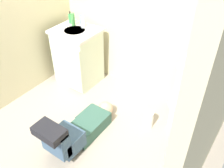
{
  "coord_description": "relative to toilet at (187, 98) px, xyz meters",
  "views": [
    {
      "loc": [
        1.37,
        -1.6,
        2.23
      ],
      "look_at": [
        0.03,
        0.31,
        0.45
      ],
      "focal_mm": 39.64,
      "sensor_mm": 36.0,
      "label": 1
    }
  ],
  "objects": [
    {
      "name": "person_plumber",
      "position": [
        -0.84,
        -0.97,
        -0.19
      ],
      "size": [
        0.39,
        1.06,
        0.52
      ],
      "color": "#33594C",
      "rests_on": "ground_plane"
    },
    {
      "name": "bottle_clear",
      "position": [
        -1.56,
        0.04,
        0.53
      ],
      "size": [
        0.05,
        0.05,
        0.15
      ],
      "primitive_type": "cylinder",
      "color": "silver",
      "rests_on": "vanity_cabinet"
    },
    {
      "name": "paper_towel_roll",
      "position": [
        -0.3,
        -0.32,
        -0.25
      ],
      "size": [
        0.11,
        0.11,
        0.23
      ],
      "primitive_type": "cylinder",
      "color": "white",
      "rests_on": "ground_plane"
    },
    {
      "name": "tissue_box",
      "position": [
        -0.05,
        0.09,
        0.43
      ],
      "size": [
        0.22,
        0.11,
        0.1
      ],
      "primitive_type": "cube",
      "color": "silver",
      "rests_on": "toilet"
    },
    {
      "name": "wall_left",
      "position": [
        -2.06,
        -0.67,
        0.83
      ],
      "size": [
        0.08,
        1.91,
        2.4
      ],
      "primitive_type": "cube",
      "color": "beige",
      "rests_on": "ground_plane"
    },
    {
      "name": "toilet",
      "position": [
        0.0,
        0.0,
        0.0
      ],
      "size": [
        0.36,
        0.46,
        0.75
      ],
      "color": "silver",
      "rests_on": "ground_plane"
    },
    {
      "name": "bottle_blue",
      "position": [
        -1.63,
        0.09,
        0.52
      ],
      "size": [
        0.04,
        0.04,
        0.14
      ],
      "primitive_type": "cylinder",
      "color": "#4163B0",
      "rests_on": "vanity_cabinet"
    },
    {
      "name": "faucet",
      "position": [
        -1.6,
        0.08,
        0.5
      ],
      "size": [
        0.02,
        0.02,
        0.1
      ],
      "primitive_type": "cylinder",
      "color": "silver",
      "rests_on": "vanity_cabinet"
    },
    {
      "name": "ground_plane",
      "position": [
        -0.83,
        -0.67,
        -0.39
      ],
      "size": [
        2.88,
        2.91,
        0.04
      ],
      "primitive_type": "cube",
      "color": "#A19585"
    },
    {
      "name": "bottle_green",
      "position": [
        -1.72,
        0.02,
        0.54
      ],
      "size": [
        0.05,
        0.05,
        0.17
      ],
      "primitive_type": "cylinder",
      "color": "#50A450",
      "rests_on": "vanity_cabinet"
    },
    {
      "name": "toiletry_bag",
      "position": [
        0.1,
        0.09,
        0.44
      ],
      "size": [
        0.12,
        0.09,
        0.11
      ],
      "primitive_type": "cube",
      "color": "#B22D3F",
      "rests_on": "toilet"
    },
    {
      "name": "vanity_cabinet",
      "position": [
        -1.6,
        -0.07,
        0.05
      ],
      "size": [
        0.6,
        0.53,
        0.82
      ],
      "color": "silver",
      "rests_on": "ground_plane"
    },
    {
      "name": "soap_dispenser",
      "position": [
        -1.79,
        0.06,
        0.52
      ],
      "size": [
        0.06,
        0.06,
        0.17
      ],
      "color": "green",
      "rests_on": "vanity_cabinet"
    },
    {
      "name": "wall_back",
      "position": [
        -0.83,
        0.33,
        0.83
      ],
      "size": [
        2.54,
        0.08,
        2.4
      ],
      "primitive_type": "cube",
      "color": "beige",
      "rests_on": "ground_plane"
    },
    {
      "name": "toilet_paper_roll",
      "position": [
        0.2,
        -0.69,
        -0.32
      ],
      "size": [
        0.11,
        0.11,
        0.1
      ],
      "primitive_type": "cylinder",
      "color": "white",
      "rests_on": "ground_plane"
    }
  ]
}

